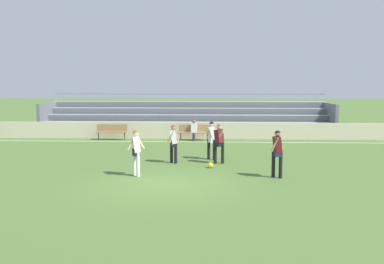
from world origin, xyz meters
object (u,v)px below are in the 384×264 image
Objects in this scene: bleacher_stand at (187,117)px; player_dark_trailing_run at (219,140)px; bench_near_bin at (194,131)px; soccer_ball at (211,165)px; bench_far_right at (112,131)px; player_white_overlapping at (174,140)px; player_white_dropping_back at (136,149)px; player_white_challenging at (212,137)px; player_dark_deep_cover at (277,150)px; spectator_seated at (194,129)px.

player_dark_trailing_run is at bearing -79.65° from bleacher_stand.
bench_near_bin reaches higher than soccer_ball.
bench_far_right and bench_near_bin have the same top height.
player_white_dropping_back reaches higher than player_white_overlapping.
bench_near_bin is at bearing 96.84° from soccer_ball.
bench_far_right is 8.66m from player_white_overlapping.
player_white_challenging reaches higher than bench_near_bin.
bleacher_stand is at bearing 106.41° from player_dark_deep_cover.
player_white_challenging is (1.05, -6.55, 0.45)m from bench_near_bin.
player_white_challenging is at bearing -80.74° from spectator_seated.
player_white_overlapping is 4.79m from player_dark_deep_cover.
bleacher_stand is 11.40× the size of player_dark_trailing_run.
player_white_dropping_back is (3.22, -10.19, 0.45)m from bench_far_right.
soccer_ball is at bearing -55.30° from bench_far_right.
player_white_overlapping is 1.84m from player_white_challenging.
soccer_ball is at bearing -82.11° from bleacher_stand.
bench_far_right is 1.07× the size of player_white_challenging.
spectator_seated is 6.53m from player_white_challenging.
player_dark_trailing_run is 0.99× the size of player_white_challenging.
bench_far_right is at bearing 128.91° from player_dark_deep_cover.
bench_far_right is 1.07× the size of player_white_dropping_back.
soccer_ball is at bearing -83.16° from bench_near_bin.
player_dark_trailing_run reaches higher than bench_near_bin.
player_dark_deep_cover reaches higher than player_white_challenging.
player_white_challenging is at bearing 89.20° from soccer_ball.
player_dark_trailing_run is 0.99× the size of player_white_dropping_back.
player_white_dropping_back is at bearing -72.43° from bench_far_right.
spectator_seated is 10.68m from player_dark_deep_cover.
player_dark_deep_cover is (2.02, -2.72, 0.03)m from player_dark_trailing_run.
bench_far_right is 10.37m from soccer_ball.
bleacher_stand is at bearing 100.35° from player_dark_trailing_run.
player_dark_trailing_run is 4.03m from player_white_dropping_back.
player_white_challenging reaches higher than player_white_overlapping.
player_white_overlapping is (4.34, -7.49, 0.41)m from bench_far_right.
player_white_challenging is (-0.32, 0.97, 0.02)m from player_dark_trailing_run.
player_white_dropping_back is (-1.65, -10.07, 0.30)m from spectator_seated.
player_white_dropping_back is (-5.04, 0.05, -0.01)m from player_dark_deep_cover.
player_white_challenging is at bearing -47.86° from bench_far_right.
player_dark_deep_cover is at bearing -53.37° from player_dark_trailing_run.
player_white_challenging reaches higher than spectator_seated.
spectator_seated is at bearing -79.85° from bleacher_stand.
bench_far_right is at bearing 107.57° from player_white_dropping_back.
player_white_challenging is at bearing 108.10° from player_dark_trailing_run.
player_white_overlapping reaches higher than bench_near_bin.
bench_far_right is at bearing -141.26° from bleacher_stand.
player_white_challenging is at bearing -80.43° from bleacher_stand.
player_dark_trailing_run reaches higher than spectator_seated.
bleacher_stand is 11.12× the size of player_dark_deep_cover.
soccer_ball is (1.56, -1.04, -0.85)m from player_white_overlapping.
spectator_seated is 0.75× the size of player_white_overlapping.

